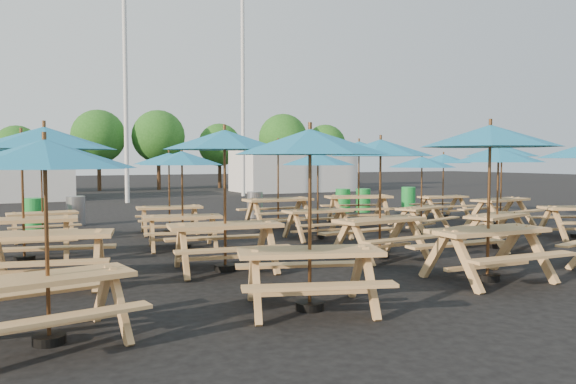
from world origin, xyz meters
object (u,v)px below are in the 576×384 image
picnic_unit_9 (381,155)px  picnic_unit_18 (502,156)px  picnic_unit_13 (498,161)px  picnic_unit_8 (490,145)px  picnic_unit_11 (278,153)px  picnic_unit_2 (21,150)px  picnic_unit_6 (182,164)px  picnic_unit_1 (45,148)px  picnic_unit_19 (443,162)px  picnic_unit_14 (422,167)px  picnic_unit_10 (318,164)px  picnic_unit_15 (359,152)px  waste_bin_5 (408,198)px  picnic_unit_7 (169,163)px  waste_bin_1 (76,211)px  picnic_unit_4 (310,153)px  picnic_unit_5 (225,148)px  picnic_unit_3 (41,168)px  picnic_unit_0 (45,166)px  waste_bin_4 (363,200)px  waste_bin_2 (255,205)px  waste_bin_3 (343,201)px  waste_bin_0 (35,213)px

picnic_unit_9 → picnic_unit_18: 7.08m
picnic_unit_13 → picnic_unit_8: bearing=-155.7°
picnic_unit_9 → picnic_unit_11: 5.54m
picnic_unit_2 → picnic_unit_18: picnic_unit_2 is taller
picnic_unit_6 → picnic_unit_1: bearing=-126.7°
picnic_unit_19 → picnic_unit_13: bearing=-119.2°
picnic_unit_14 → picnic_unit_10: bearing=156.1°
picnic_unit_18 → picnic_unit_15: bearing=135.6°
picnic_unit_14 → waste_bin_5: 7.39m
picnic_unit_7 → waste_bin_1: size_ratio=2.48×
picnic_unit_8 → waste_bin_1: (-5.25, 11.15, -1.78)m
picnic_unit_10 → picnic_unit_13: (2.88, -3.08, 0.08)m
picnic_unit_4 → picnic_unit_7: size_ratio=1.21×
picnic_unit_14 → picnic_unit_5: bearing=-178.3°
picnic_unit_3 → picnic_unit_10: picnic_unit_10 is taller
picnic_unit_5 → picnic_unit_8: 4.48m
picnic_unit_0 → waste_bin_5: size_ratio=2.53×
picnic_unit_3 → picnic_unit_19: 12.59m
picnic_unit_9 → picnic_unit_0: bearing=-162.4°
picnic_unit_3 → picnic_unit_2: bearing=-101.9°
picnic_unit_19 → waste_bin_1: picnic_unit_19 is taller
waste_bin_4 → waste_bin_5: (2.32, 0.23, 0.00)m
picnic_unit_4 → waste_bin_4: picnic_unit_4 is taller
picnic_unit_6 → waste_bin_1: picnic_unit_6 is taller
picnic_unit_1 → picnic_unit_18: 12.89m
picnic_unit_2 → picnic_unit_13: (9.55, -2.89, -0.23)m
waste_bin_2 → picnic_unit_6: bearing=-126.8°
picnic_unit_15 → waste_bin_1: (-7.96, 3.26, -1.77)m
picnic_unit_4 → picnic_unit_13: bearing=41.4°
picnic_unit_5 → picnic_unit_13: (6.35, -0.28, -0.24)m
waste_bin_2 → waste_bin_3: same height
picnic_unit_5 → waste_bin_3: (7.75, 8.46, -1.74)m
picnic_unit_5 → waste_bin_2: bearing=71.6°
picnic_unit_10 → waste_bin_5: (7.35, 5.66, -1.43)m
picnic_unit_4 → picnic_unit_1: bearing=153.1°
picnic_unit_10 → picnic_unit_13: bearing=-44.8°
picnic_unit_18 → picnic_unit_10: bearing=171.0°
picnic_unit_8 → waste_bin_3: size_ratio=2.92×
picnic_unit_10 → picnic_unit_5: bearing=-138.9°
picnic_unit_8 → picnic_unit_2: bearing=143.7°
picnic_unit_6 → waste_bin_5: bearing=38.1°
picnic_unit_19 → picnic_unit_11: bearing=-176.9°
picnic_unit_2 → picnic_unit_5: 4.13m
picnic_unit_19 → waste_bin_2: size_ratio=2.48×
picnic_unit_1 → waste_bin_0: 8.26m
picnic_unit_1 → picnic_unit_13: (9.28, -0.35, -0.22)m
picnic_unit_15 → picnic_unit_11: bearing=-168.7°
picnic_unit_5 → picnic_unit_11: bearing=64.0°
picnic_unit_2 → waste_bin_0: 5.81m
waste_bin_1 → picnic_unit_4: bearing=-81.2°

